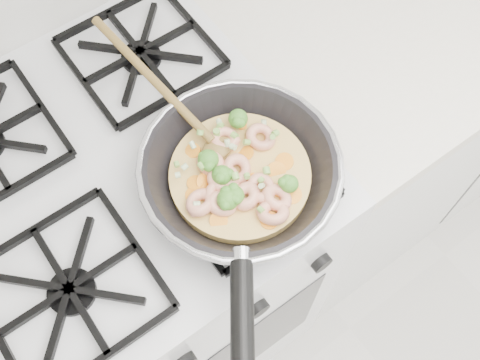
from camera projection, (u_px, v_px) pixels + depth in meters
stove at (149, 254)px, 1.32m from camera, size 0.60×0.60×0.92m
counter_right at (406, 88)px, 1.54m from camera, size 1.00×0.60×0.90m
skillet at (239, 175)px, 0.85m from camera, size 0.35×0.60×0.09m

